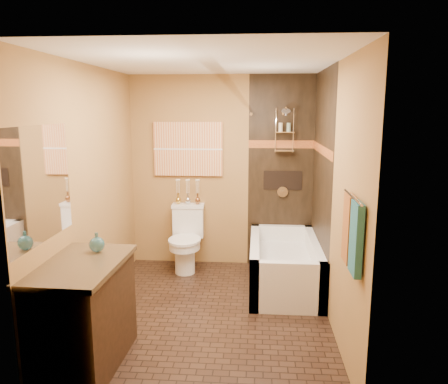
# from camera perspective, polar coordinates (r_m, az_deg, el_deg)

# --- Properties ---
(floor) EXTENTS (3.00, 3.00, 0.00)m
(floor) POSITION_cam_1_polar(r_m,az_deg,el_deg) (4.68, -1.82, -15.43)
(floor) COLOR black
(floor) RESTS_ON ground
(wall_left) EXTENTS (0.02, 3.00, 2.50)m
(wall_left) POSITION_cam_1_polar(r_m,az_deg,el_deg) (4.56, -17.08, -0.01)
(wall_left) COLOR #A2733E
(wall_left) RESTS_ON floor
(wall_right) EXTENTS (0.02, 3.00, 2.50)m
(wall_right) POSITION_cam_1_polar(r_m,az_deg,el_deg) (4.31, 14.13, -0.47)
(wall_right) COLOR #A2733E
(wall_right) RESTS_ON floor
(wall_back) EXTENTS (2.40, 0.02, 2.50)m
(wall_back) POSITION_cam_1_polar(r_m,az_deg,el_deg) (5.75, -0.29, 2.64)
(wall_back) COLOR #A2733E
(wall_back) RESTS_ON floor
(wall_front) EXTENTS (2.40, 0.02, 2.50)m
(wall_front) POSITION_cam_1_polar(r_m,az_deg,el_deg) (2.83, -5.24, -6.10)
(wall_front) COLOR #A2733E
(wall_front) RESTS_ON floor
(ceiling) EXTENTS (3.00, 3.00, 0.00)m
(ceiling) POSITION_cam_1_polar(r_m,az_deg,el_deg) (4.22, -2.03, 16.67)
(ceiling) COLOR silver
(ceiling) RESTS_ON wall_back
(alcove_tile_back) EXTENTS (0.85, 0.01, 2.50)m
(alcove_tile_back) POSITION_cam_1_polar(r_m,az_deg,el_deg) (5.73, 7.46, 2.52)
(alcove_tile_back) COLOR black
(alcove_tile_back) RESTS_ON wall_back
(alcove_tile_right) EXTENTS (0.01, 1.50, 2.50)m
(alcove_tile_right) POSITION_cam_1_polar(r_m,az_deg,el_deg) (5.04, 12.59, 1.21)
(alcove_tile_right) COLOR black
(alcove_tile_right) RESTS_ON wall_right
(mosaic_band_back) EXTENTS (0.85, 0.01, 0.10)m
(mosaic_band_back) POSITION_cam_1_polar(r_m,az_deg,el_deg) (5.67, 7.56, 6.20)
(mosaic_band_back) COLOR #91381A
(mosaic_band_back) RESTS_ON alcove_tile_back
(mosaic_band_right) EXTENTS (0.01, 1.50, 0.10)m
(mosaic_band_right) POSITION_cam_1_polar(r_m,az_deg,el_deg) (4.99, 12.65, 5.40)
(mosaic_band_right) COLOR #91381A
(mosaic_band_right) RESTS_ON alcove_tile_right
(alcove_niche) EXTENTS (0.50, 0.01, 0.25)m
(alcove_niche) POSITION_cam_1_polar(r_m,az_deg,el_deg) (5.74, 7.69, 1.52)
(alcove_niche) COLOR black
(alcove_niche) RESTS_ON alcove_tile_back
(shower_fixtures) EXTENTS (0.24, 0.33, 1.16)m
(shower_fixtures) POSITION_cam_1_polar(r_m,az_deg,el_deg) (5.57, 7.88, 6.58)
(shower_fixtures) COLOR silver
(shower_fixtures) RESTS_ON floor
(curtain_rod) EXTENTS (0.03, 1.55, 0.03)m
(curtain_rod) POSITION_cam_1_polar(r_m,az_deg,el_deg) (4.92, 3.70, 10.23)
(curtain_rod) COLOR silver
(curtain_rod) RESTS_ON wall_back
(towel_bar) EXTENTS (0.02, 0.55, 0.02)m
(towel_bar) POSITION_cam_1_polar(r_m,az_deg,el_deg) (3.25, 16.49, -0.63)
(towel_bar) COLOR silver
(towel_bar) RESTS_ON wall_right
(towel_teal) EXTENTS (0.05, 0.22, 0.52)m
(towel_teal) POSITION_cam_1_polar(r_m,az_deg,el_deg) (3.20, 16.88, -5.85)
(towel_teal) COLOR #1F566A
(towel_teal) RESTS_ON towel_bar
(towel_rust) EXTENTS (0.05, 0.22, 0.52)m
(towel_rust) POSITION_cam_1_polar(r_m,az_deg,el_deg) (3.44, 15.96, -4.61)
(towel_rust) COLOR #96581B
(towel_rust) RESTS_ON towel_bar
(sunset_painting) EXTENTS (0.90, 0.04, 0.70)m
(sunset_painting) POSITION_cam_1_polar(r_m,az_deg,el_deg) (5.74, -4.70, 5.61)
(sunset_painting) COLOR #D76532
(sunset_painting) RESTS_ON wall_back
(vanity_mirror) EXTENTS (0.01, 1.00, 0.90)m
(vanity_mirror) POSITION_cam_1_polar(r_m,az_deg,el_deg) (3.62, -22.83, 0.89)
(vanity_mirror) COLOR white
(vanity_mirror) RESTS_ON wall_left
(bathtub) EXTENTS (0.80, 1.50, 0.55)m
(bathtub) POSITION_cam_1_polar(r_m,az_deg,el_deg) (5.27, 7.88, -9.82)
(bathtub) COLOR white
(bathtub) RESTS_ON floor
(toilet) EXTENTS (0.43, 0.63, 0.83)m
(toilet) POSITION_cam_1_polar(r_m,az_deg,el_deg) (5.69, -4.95, -6.04)
(toilet) COLOR white
(toilet) RESTS_ON floor
(vanity) EXTENTS (0.64, 1.02, 0.88)m
(vanity) POSITION_cam_1_polar(r_m,az_deg,el_deg) (3.82, -17.99, -14.94)
(vanity) COLOR black
(vanity) RESTS_ON floor
(teal_bottle) EXTENTS (0.16, 0.16, 0.20)m
(teal_bottle) POSITION_cam_1_polar(r_m,az_deg,el_deg) (3.85, -16.28, -6.34)
(teal_bottle) COLOR #225D68
(teal_bottle) RESTS_ON vanity
(bud_vases) EXTENTS (0.33, 0.07, 0.32)m
(bud_vases) POSITION_cam_1_polar(r_m,az_deg,el_deg) (5.73, -4.75, 0.12)
(bud_vases) COLOR gold
(bud_vases) RESTS_ON toilet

